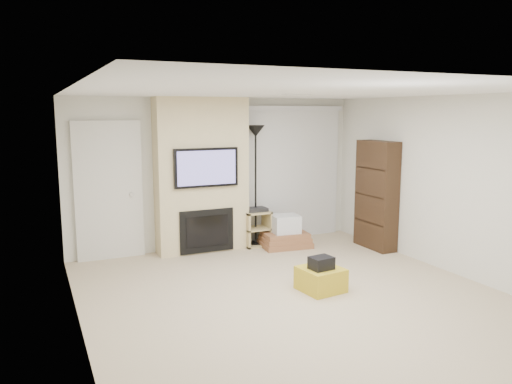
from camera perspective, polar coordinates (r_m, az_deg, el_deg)
name	(u,v)px	position (r m, az deg, el deg)	size (l,w,h in m)	color
floor	(297,298)	(6.29, 4.66, -12.00)	(5.00, 5.50, 0.00)	#C5B08E
ceiling	(299,91)	(5.88, 4.98, 11.38)	(5.00, 5.50, 0.00)	white
wall_back	(218,173)	(8.44, -4.39, 2.19)	(5.00, 2.50, 0.00)	silver
wall_front	(492,260)	(3.87, 25.38, -7.00)	(5.00, 2.50, 0.00)	silver
wall_left	(76,216)	(5.22, -19.86, -2.63)	(5.50, 2.50, 0.00)	silver
wall_right	(454,186)	(7.50, 21.71, 0.69)	(5.50, 2.50, 0.00)	silver
hvac_vent	(296,94)	(6.77, 4.58, 11.06)	(0.35, 0.18, 0.01)	silver
ottoman	(321,279)	(6.53, 7.41, -9.85)	(0.50, 0.50, 0.30)	gold
black_bag	(321,263)	(6.41, 7.47, -8.05)	(0.28, 0.22, 0.16)	black
fireplace_wall	(202,176)	(8.13, -6.19, 1.80)	(1.50, 0.47, 2.50)	beige
entry_door	(109,192)	(7.99, -16.48, 0.04)	(1.02, 0.11, 2.14)	silver
vertical_blinds	(292,168)	(8.96, 4.15, 2.75)	(1.98, 0.10, 2.37)	silver
floor_lamp	(256,151)	(8.39, -0.05, 4.67)	(0.30, 0.30, 2.05)	black
av_stand	(256,226)	(8.53, 0.03, -3.88)	(0.45, 0.38, 0.66)	tan
box_stack	(285,235)	(8.51, 3.34, -4.88)	(0.87, 0.69, 0.54)	#96603D
bookshelf	(377,195)	(8.53, 13.61, -0.34)	(0.30, 0.80, 1.80)	black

